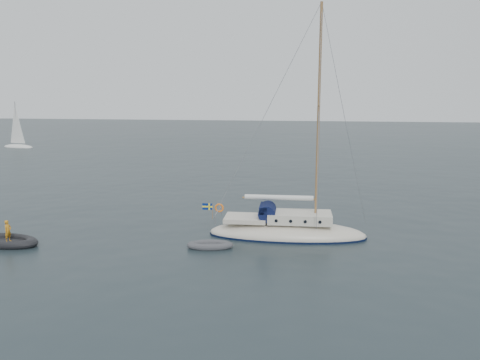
# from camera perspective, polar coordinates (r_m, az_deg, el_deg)

# --- Properties ---
(ground) EXTENTS (300.00, 300.00, 0.00)m
(ground) POSITION_cam_1_polar(r_m,az_deg,el_deg) (28.27, 1.28, -7.25)
(ground) COLOR black
(ground) RESTS_ON ground
(sailboat) EXTENTS (10.05, 3.01, 14.31)m
(sailboat) POSITION_cam_1_polar(r_m,az_deg,el_deg) (28.66, 5.79, -4.81)
(sailboat) COLOR beige
(sailboat) RESTS_ON ground
(dinghy) EXTENTS (2.62, 1.18, 0.38)m
(dinghy) POSITION_cam_1_polar(r_m,az_deg,el_deg) (26.73, -3.68, -7.92)
(dinghy) COLOR #4F5055
(dinghy) RESTS_ON ground
(rib) EXTENTS (4.17, 1.90, 1.49)m
(rib) POSITION_cam_1_polar(r_m,az_deg,el_deg) (30.44, -26.70, -6.61)
(rib) COLOR black
(rib) RESTS_ON ground
(distant_yacht_a) EXTENTS (6.25, 3.33, 8.28)m
(distant_yacht_a) POSITION_cam_1_polar(r_m,az_deg,el_deg) (88.82, -25.59, 5.87)
(distant_yacht_a) COLOR silver
(distant_yacht_a) RESTS_ON ground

